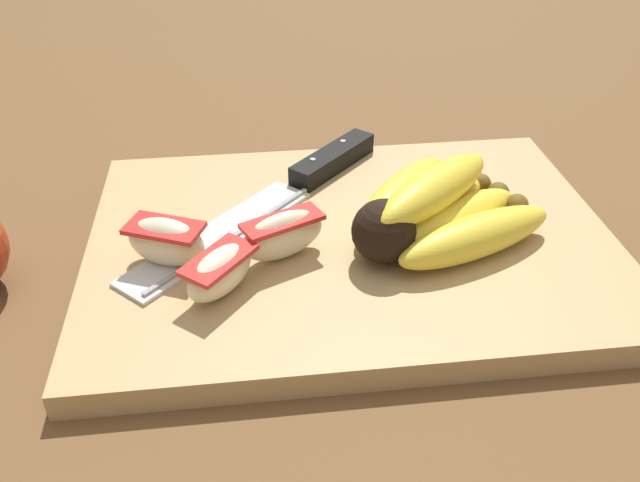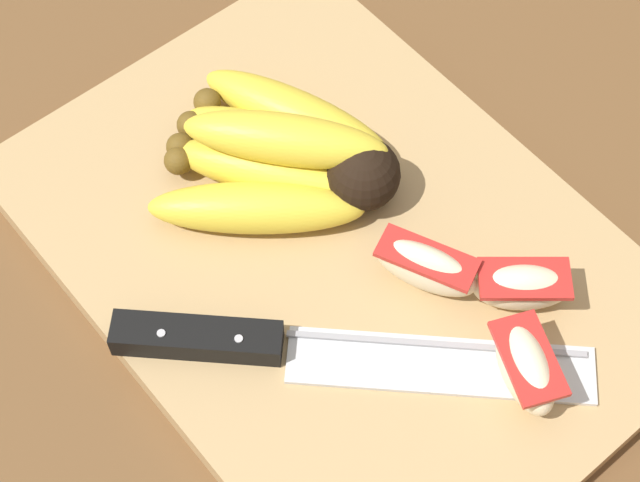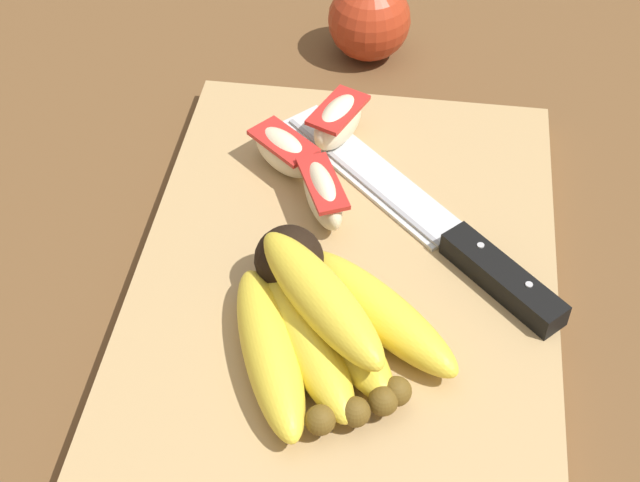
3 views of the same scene
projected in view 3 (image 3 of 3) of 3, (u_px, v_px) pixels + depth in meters
The scene contains 8 objects.
ground_plane at pixel (345, 290), 0.65m from camera, with size 6.00×6.00×0.00m, color brown.
cutting_board at pixel (350, 281), 0.64m from camera, with size 0.40×0.29×0.02m, color tan.
banana_bunch at pixel (321, 318), 0.58m from camera, with size 0.17×0.17×0.06m.
chefs_knife at pixel (452, 236), 0.65m from camera, with size 0.22×0.22×0.02m.
apple_wedge_near at pixel (323, 194), 0.66m from camera, with size 0.07×0.05×0.04m.
apple_wedge_middle at pixel (338, 121), 0.72m from camera, with size 0.06×0.05×0.04m.
apple_wedge_far at pixel (284, 151), 0.70m from camera, with size 0.06×0.06×0.03m.
whole_apple at pixel (369, 20), 0.82m from camera, with size 0.07×0.07×0.09m.
Camera 3 is at (0.42, 0.04, 0.49)m, focal length 51.37 mm.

